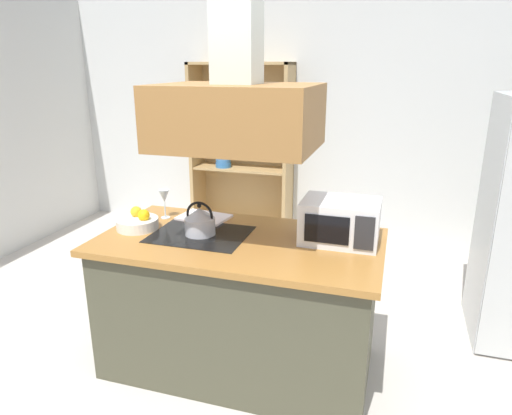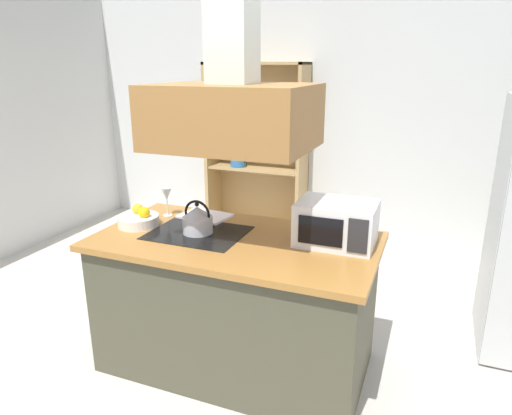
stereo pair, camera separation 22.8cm
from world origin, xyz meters
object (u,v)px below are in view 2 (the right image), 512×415
Objects in this scene: microwave at (336,223)px; wine_glass_on_counter at (167,195)px; dish_cabinet at (258,160)px; fruit_bowl at (139,219)px; kettle at (197,219)px; cutting_board at (205,216)px.

microwave reaches higher than wine_glass_on_counter.
microwave is (1.42, -2.31, 0.16)m from dish_cabinet.
microwave is at bearing 7.26° from fruit_bowl.
dish_cabinet is 2.52m from kettle.
fruit_bowl is at bearing -172.74° from microwave.
dish_cabinet reaches higher than kettle.
kettle is at bearing -31.97° from wine_glass_on_counter.
wine_glass_on_counter is at bearing 148.03° from kettle.
microwave reaches higher than cutting_board.
dish_cabinet is 2.48m from fruit_bowl.
dish_cabinet reaches higher than microwave.
fruit_bowl is at bearing -136.31° from cutting_board.
fruit_bowl is (-0.44, -0.02, -0.05)m from kettle.
kettle reaches higher than fruit_bowl.
dish_cabinet is at bearing 121.47° from microwave.
kettle is at bearing 2.49° from fruit_bowl.
kettle is 0.79× the size of fruit_bowl.
wine_glass_on_counter is at bearing -165.69° from cutting_board.
wine_glass_on_counter is at bearing 74.95° from fruit_bowl.
wine_glass_on_counter is (-1.23, 0.08, 0.02)m from microwave.
cutting_board is at bearing 109.31° from kettle.
wine_glass_on_counter is at bearing -85.21° from dish_cabinet.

